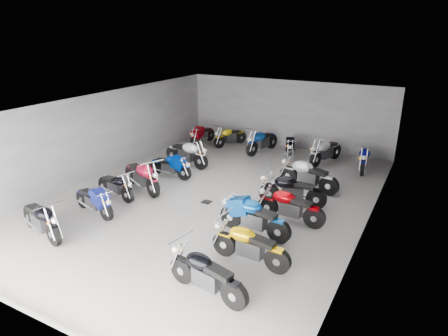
% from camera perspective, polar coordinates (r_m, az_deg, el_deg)
% --- Properties ---
extents(ground, '(14.00, 14.00, 0.00)m').
position_cam_1_polar(ground, '(13.83, -1.46, -4.14)').
color(ground, gray).
rests_on(ground, ground).
extents(wall_back, '(10.00, 0.10, 3.20)m').
position_cam_1_polar(wall_back, '(19.45, 8.95, 7.62)').
color(wall_back, gray).
rests_on(wall_back, ground).
extents(wall_left, '(0.10, 14.00, 3.20)m').
position_cam_1_polar(wall_left, '(16.27, -17.00, 4.63)').
color(wall_left, gray).
rests_on(wall_left, ground).
extents(wall_right, '(0.10, 14.00, 3.20)m').
position_cam_1_polar(wall_right, '(11.72, 20.16, -1.47)').
color(wall_right, gray).
rests_on(wall_right, ground).
extents(ceiling, '(10.00, 14.00, 0.04)m').
position_cam_1_polar(ceiling, '(12.87, -1.58, 9.08)').
color(ceiling, black).
rests_on(ceiling, wall_back).
extents(drain_grate, '(0.32, 0.32, 0.01)m').
position_cam_1_polar(drain_grate, '(13.44, -2.53, -4.87)').
color(drain_grate, black).
rests_on(drain_grate, ground).
extents(motorcycle_left_a, '(2.13, 0.71, 0.96)m').
position_cam_1_polar(motorcycle_left_a, '(12.26, -24.66, -6.66)').
color(motorcycle_left_a, black).
rests_on(motorcycle_left_a, ground).
extents(motorcycle_left_b, '(1.93, 0.60, 0.86)m').
position_cam_1_polar(motorcycle_left_b, '(13.07, -18.07, -4.41)').
color(motorcycle_left_b, black).
rests_on(motorcycle_left_b, ground).
extents(motorcycle_left_c, '(1.87, 0.52, 0.83)m').
position_cam_1_polar(motorcycle_left_c, '(14.09, -15.21, -2.43)').
color(motorcycle_left_c, black).
rests_on(motorcycle_left_c, ground).
extents(motorcycle_left_d, '(2.22, 1.05, 1.03)m').
position_cam_1_polar(motorcycle_left_d, '(14.45, -11.64, -1.08)').
color(motorcycle_left_d, black).
rests_on(motorcycle_left_d, ground).
extents(motorcycle_left_e, '(1.95, 0.37, 0.86)m').
position_cam_1_polar(motorcycle_left_e, '(15.57, -7.72, 0.30)').
color(motorcycle_left_e, black).
rests_on(motorcycle_left_e, ground).
extents(motorcycle_left_f, '(2.27, 0.60, 1.00)m').
position_cam_1_polar(motorcycle_left_f, '(16.79, -5.32, 2.14)').
color(motorcycle_left_f, black).
rests_on(motorcycle_left_f, ground).
extents(motorcycle_right_a, '(2.12, 0.54, 0.94)m').
position_cam_1_polar(motorcycle_right_a, '(8.95, -2.58, -14.92)').
color(motorcycle_right_a, black).
rests_on(motorcycle_right_a, ground).
extents(motorcycle_right_b, '(2.14, 0.44, 0.94)m').
position_cam_1_polar(motorcycle_right_b, '(9.98, 3.63, -10.93)').
color(motorcycle_right_b, black).
rests_on(motorcycle_right_b, ground).
extents(motorcycle_right_c, '(2.25, 0.51, 0.99)m').
position_cam_1_polar(motorcycle_right_c, '(11.27, 4.22, -6.99)').
color(motorcycle_right_c, black).
rests_on(motorcycle_right_c, ground).
extents(motorcycle_right_d, '(2.15, 0.44, 0.94)m').
position_cam_1_polar(motorcycle_right_d, '(12.10, 9.38, -5.40)').
color(motorcycle_right_d, black).
rests_on(motorcycle_right_d, ground).
extents(motorcycle_right_e, '(2.21, 0.59, 0.98)m').
position_cam_1_polar(motorcycle_right_e, '(13.18, 9.65, -3.16)').
color(motorcycle_right_e, black).
rests_on(motorcycle_right_e, ground).
extents(motorcycle_right_f, '(2.29, 0.62, 1.01)m').
position_cam_1_polar(motorcycle_right_f, '(14.56, 11.86, -0.98)').
color(motorcycle_right_f, black).
rests_on(motorcycle_right_f, ground).
extents(motorcycle_back_a, '(0.40, 2.04, 0.90)m').
position_cam_1_polar(motorcycle_back_a, '(19.84, -3.14, 4.77)').
color(motorcycle_back_a, black).
rests_on(motorcycle_back_a, ground).
extents(motorcycle_back_b, '(0.85, 1.89, 0.87)m').
position_cam_1_polar(motorcycle_back_b, '(19.58, 0.82, 4.55)').
color(motorcycle_back_b, black).
rests_on(motorcycle_back_b, ground).
extents(motorcycle_back_c, '(0.65, 2.25, 1.00)m').
position_cam_1_polar(motorcycle_back_c, '(18.58, 5.43, 3.86)').
color(motorcycle_back_c, black).
rests_on(motorcycle_back_c, ground).
extents(motorcycle_back_d, '(0.86, 1.87, 0.86)m').
position_cam_1_polar(motorcycle_back_d, '(18.25, 9.33, 3.15)').
color(motorcycle_back_d, black).
rests_on(motorcycle_back_d, ground).
extents(motorcycle_back_e, '(0.79, 2.23, 1.00)m').
position_cam_1_polar(motorcycle_back_e, '(17.55, 14.29, 2.39)').
color(motorcycle_back_e, black).
rests_on(motorcycle_back_e, ground).
extents(motorcycle_back_f, '(0.52, 2.18, 0.96)m').
position_cam_1_polar(motorcycle_back_f, '(17.16, 19.39, 1.38)').
color(motorcycle_back_f, black).
rests_on(motorcycle_back_f, ground).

